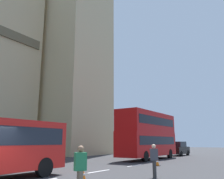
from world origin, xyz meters
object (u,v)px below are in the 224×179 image
traffic_cone_middle (157,162)px  pedestrian_near_cones (80,169)px  traffic_cone_west (83,175)px  sedan_lead (178,149)px  double_decker_bus (148,133)px  pedestrian_by_kerb (154,159)px

traffic_cone_middle → pedestrian_near_cones: bearing=-168.8°
traffic_cone_west → sedan_lead: bearing=8.7°
double_decker_bus → traffic_cone_west: double_decker_bus is taller
double_decker_bus → traffic_cone_west: 15.53m
sedan_lead → traffic_cone_west: size_ratio=7.59×
pedestrian_by_kerb → sedan_lead: bearing=15.9°
sedan_lead → pedestrian_by_kerb: size_ratio=2.60×
pedestrian_near_cones → pedestrian_by_kerb: bearing=-1.6°
double_decker_bus → traffic_cone_middle: 7.37m
double_decker_bus → pedestrian_near_cones: size_ratio=5.73×
traffic_cone_middle → pedestrian_by_kerb: pedestrian_by_kerb is taller
double_decker_bus → pedestrian_near_cones: (-17.39, -5.86, -1.80)m
double_decker_bus → traffic_cone_west: bearing=-165.6°
pedestrian_near_cones → traffic_cone_west: bearing=38.9°
sedan_lead → pedestrian_by_kerb: bearing=-164.1°
traffic_cone_middle → pedestrian_by_kerb: 6.36m
traffic_cone_west → traffic_cone_middle: size_ratio=1.00×
traffic_cone_west → double_decker_bus: bearing=14.4°
double_decker_bus → sedan_lead: size_ratio=2.20×
sedan_lead → traffic_cone_middle: sedan_lead is taller
pedestrian_near_cones → pedestrian_by_kerb: (5.60, -0.16, 0.00)m
traffic_cone_west → pedestrian_by_kerb: pedestrian_by_kerb is taller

